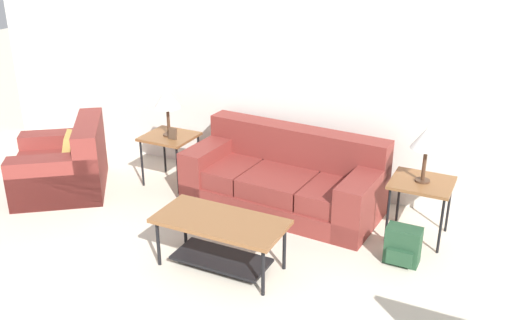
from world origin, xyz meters
TOP-DOWN VIEW (x-y plane):
  - wall_back at (0.00, 4.41)m, footprint 9.12×0.06m
  - couch at (-0.08, 3.81)m, footprint 2.13×1.05m
  - armchair at (-2.50, 3.09)m, footprint 1.42×1.45m
  - coffee_table at (-0.10, 2.46)m, footprint 1.16×0.56m
  - side_table_left at (-1.52, 3.78)m, footprint 0.57×0.53m
  - side_table_right at (1.36, 3.78)m, footprint 0.57×0.53m
  - table_lamp_left at (-1.52, 3.78)m, footprint 0.30×0.30m
  - table_lamp_right at (1.36, 3.78)m, footprint 0.30×0.30m
  - backpack at (1.34, 3.24)m, footprint 0.31×0.26m
  - picture_frame at (-1.41, 3.70)m, footprint 0.10×0.04m

SIDE VIEW (x-z plane):
  - backpack at x=1.34m, z-range -0.01..0.35m
  - armchair at x=-2.50m, z-range -0.11..0.69m
  - couch at x=-0.08m, z-range -0.12..0.70m
  - coffee_table at x=-0.10m, z-range 0.11..0.59m
  - side_table_left at x=-1.52m, z-range 0.24..0.83m
  - side_table_right at x=1.36m, z-range 0.24..0.83m
  - picture_frame at x=-1.41m, z-range 0.59..0.72m
  - table_lamp_left at x=-1.52m, z-range 0.75..1.30m
  - table_lamp_right at x=1.36m, z-range 0.75..1.30m
  - wall_back at x=0.00m, z-range 0.00..2.60m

